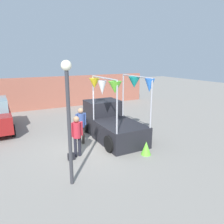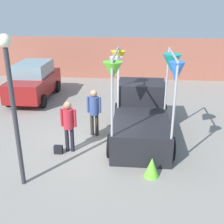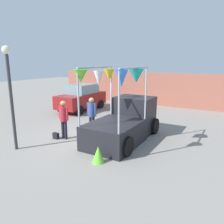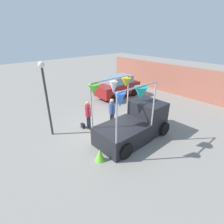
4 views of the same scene
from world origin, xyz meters
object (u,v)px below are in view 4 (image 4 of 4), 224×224
(person_customer, at_px, (88,113))
(person_vendor, at_px, (112,110))
(vendor_truck, at_px, (136,122))
(parked_car, at_px, (118,86))
(street_lamp, at_px, (45,90))
(folded_kite_bundle_lime, at_px, (100,155))
(handbag, at_px, (83,126))

(person_customer, distance_m, person_vendor, 1.42)
(vendor_truck, height_order, parked_car, vendor_truck)
(parked_car, xyz_separation_m, person_customer, (3.08, -5.26, 0.13))
(parked_car, relative_size, street_lamp, 0.99)
(person_customer, xyz_separation_m, person_vendor, (0.64, 1.27, 0.01))
(street_lamp, bearing_deg, folded_kite_bundle_lime, 10.70)
(street_lamp, bearing_deg, person_customer, 65.47)
(parked_car, height_order, street_lamp, street_lamp)
(person_vendor, bearing_deg, handbag, -124.10)
(person_vendor, relative_size, folded_kite_bundle_lime, 2.98)
(street_lamp, bearing_deg, parked_car, 107.12)
(vendor_truck, xyz_separation_m, folded_kite_bundle_lime, (0.33, -2.71, -0.59))
(parked_car, distance_m, street_lamp, 7.68)
(parked_car, distance_m, handbag, 6.15)
(person_customer, bearing_deg, person_vendor, 63.08)
(handbag, bearing_deg, vendor_truck, 31.74)
(vendor_truck, relative_size, handbag, 14.90)
(street_lamp, bearing_deg, person_vendor, 64.50)
(vendor_truck, relative_size, folded_kite_bundle_lime, 6.95)
(person_customer, relative_size, street_lamp, 0.44)
(parked_car, height_order, person_customer, parked_car)
(street_lamp, distance_m, folded_kite_bundle_lime, 4.30)
(vendor_truck, relative_size, person_vendor, 2.33)
(person_vendor, bearing_deg, vendor_truck, 6.86)
(parked_car, distance_m, person_customer, 6.09)
(parked_car, distance_m, folded_kite_bundle_lime, 8.70)
(street_lamp, xyz_separation_m, folded_kite_bundle_lime, (3.55, 0.67, -2.33))
(parked_car, bearing_deg, street_lamp, -72.88)
(vendor_truck, bearing_deg, parked_car, 145.16)
(person_customer, height_order, folded_kite_bundle_lime, person_customer)
(handbag, distance_m, street_lamp, 3.06)
(vendor_truck, height_order, person_vendor, vendor_truck)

